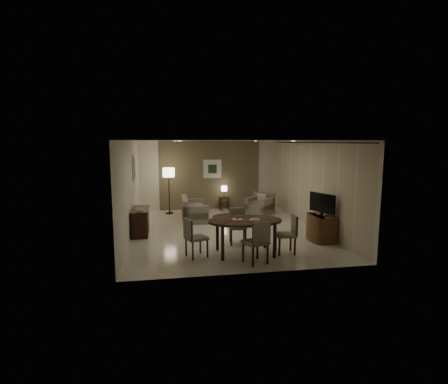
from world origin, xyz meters
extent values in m
cube|color=beige|center=(0.00, 0.00, 0.00)|extent=(5.50, 7.00, 0.00)
cube|color=white|center=(0.00, 0.00, 2.70)|extent=(5.50, 7.00, 0.00)
cube|color=brown|center=(0.00, 3.50, 1.35)|extent=(5.50, 0.00, 2.70)
cube|color=white|center=(-2.75, 0.00, 1.35)|extent=(0.00, 7.00, 2.70)
cube|color=white|center=(2.75, 0.00, 1.35)|extent=(0.00, 7.00, 2.70)
cube|color=brown|center=(0.00, 3.48, 1.35)|extent=(3.96, 0.03, 2.70)
cylinder|color=black|center=(2.68, 0.00, 2.64)|extent=(0.03, 6.80, 0.03)
cube|color=silver|center=(0.10, 3.46, 1.60)|extent=(0.72, 0.03, 0.72)
cube|color=#1B311C|center=(0.10, 3.44, 1.60)|extent=(0.34, 0.01, 0.34)
cube|color=silver|center=(-2.72, 1.20, 1.85)|extent=(0.03, 0.60, 0.80)
cube|color=gray|center=(-2.71, 1.20, 1.85)|extent=(0.01, 0.46, 0.64)
cylinder|color=white|center=(-1.40, -1.80, 2.69)|extent=(0.10, 0.10, 0.01)
cylinder|color=white|center=(1.40, -1.80, 2.69)|extent=(0.10, 0.10, 0.01)
cylinder|color=white|center=(-1.40, 1.80, 2.69)|extent=(0.10, 0.10, 0.01)
cylinder|color=white|center=(1.40, 1.80, 2.69)|extent=(0.10, 0.10, 0.01)
cylinder|color=white|center=(-0.09, -2.21, 0.84)|extent=(0.26, 0.26, 0.02)
cylinder|color=white|center=(0.31, -2.31, 0.84)|extent=(0.26, 0.26, 0.02)
sphere|color=#C43E16|center=(-0.09, -2.21, 0.89)|extent=(0.09, 0.09, 0.09)
cube|color=white|center=(0.31, -2.31, 0.86)|extent=(0.12, 0.08, 0.03)
cylinder|color=#38301F|center=(0.51, 1.84, 0.01)|extent=(1.30, 1.30, 0.01)
camera|label=1|loc=(-1.79, -10.14, 2.68)|focal=28.00mm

